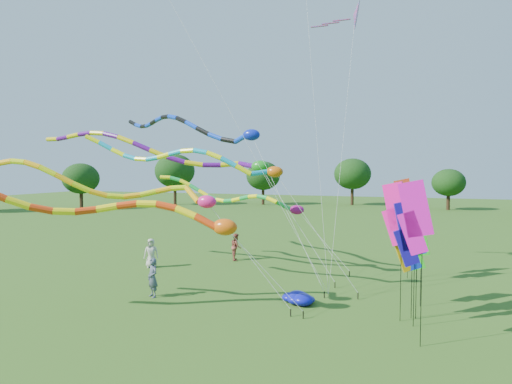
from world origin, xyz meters
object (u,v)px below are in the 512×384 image
(tube_kite_red, at_px, (118,209))
(blue_nylon_heap, at_px, (299,300))
(person_b, at_px, (153,278))
(person_c, at_px, (236,247))
(tube_kite_orange, at_px, (126,188))
(person_a, at_px, (151,253))

(tube_kite_red, xyz_separation_m, blue_nylon_heap, (6.31, 3.88, -4.05))
(blue_nylon_heap, relative_size, person_b, 0.92)
(person_b, bearing_deg, blue_nylon_heap, 40.08)
(person_b, relative_size, person_c, 1.03)
(blue_nylon_heap, distance_m, person_b, 6.70)
(tube_kite_red, distance_m, blue_nylon_heap, 8.44)
(tube_kite_orange, bearing_deg, person_b, 77.33)
(person_b, height_order, person_c, person_b)
(tube_kite_red, relative_size, person_c, 7.82)
(person_a, relative_size, person_c, 1.00)
(tube_kite_orange, height_order, person_b, tube_kite_orange)
(tube_kite_red, xyz_separation_m, person_c, (0.29, 11.45, -3.41))
(tube_kite_red, distance_m, person_b, 4.37)
(tube_kite_red, distance_m, person_c, 11.95)
(tube_kite_red, distance_m, tube_kite_orange, 1.27)
(tube_kite_orange, distance_m, person_a, 8.74)
(person_c, bearing_deg, person_b, 150.88)
(blue_nylon_heap, bearing_deg, person_b, -170.33)
(tube_kite_red, bearing_deg, tube_kite_orange, 88.94)
(blue_nylon_heap, height_order, person_a, person_a)
(person_c, bearing_deg, tube_kite_red, 153.09)
(person_b, bearing_deg, person_a, 154.44)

